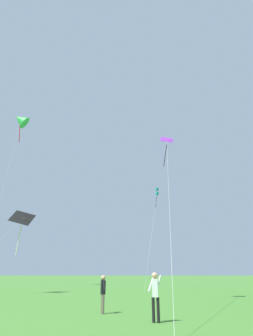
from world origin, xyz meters
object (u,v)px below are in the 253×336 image
object	(u,v)px
person_far_back	(103,290)
kite_teal_box	(157,193)
kite_purple_streamer	(166,147)
kite_green_small	(21,120)
kite_black_large	(21,225)
person_in_blue_jacket	(155,292)

from	to	relation	value
person_far_back	kite_teal_box	bearing A→B (deg)	78.59
kite_purple_streamer	kite_green_small	bearing A→B (deg)	137.13
kite_black_large	person_far_back	xyz separation A→B (m)	(8.96, -11.91, -4.76)
kite_teal_box	person_far_back	size ratio (longest dim) A/B	7.42
kite_green_small	person_far_back	bearing A→B (deg)	-55.83
kite_teal_box	kite_black_large	world-z (taller)	kite_teal_box
person_far_back	kite_purple_streamer	bearing A→B (deg)	53.19
kite_teal_box	kite_black_large	bearing A→B (deg)	-147.57
kite_teal_box	person_far_back	distance (m)	22.85
kite_teal_box	person_far_back	bearing A→B (deg)	-101.41
kite_teal_box	kite_black_large	distance (m)	16.27
kite_teal_box	person_in_blue_jacket	world-z (taller)	kite_teal_box
kite_black_large	person_in_blue_jacket	world-z (taller)	kite_black_large
person_far_back	kite_green_small	bearing A→B (deg)	124.17
kite_green_small	person_in_blue_jacket	distance (m)	37.68
kite_black_large	kite_purple_streamer	bearing A→B (deg)	-28.69
kite_black_large	person_far_back	size ratio (longest dim) A/B	4.78
kite_green_small	kite_purple_streamer	size ratio (longest dim) A/B	2.07
kite_teal_box	kite_green_small	bearing A→B (deg)	172.40
kite_green_small	kite_teal_box	world-z (taller)	kite_green_small
kite_green_small	kite_teal_box	bearing A→B (deg)	-7.60
kite_teal_box	kite_black_large	xyz separation A→B (m)	(-13.03, -8.28, -5.13)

